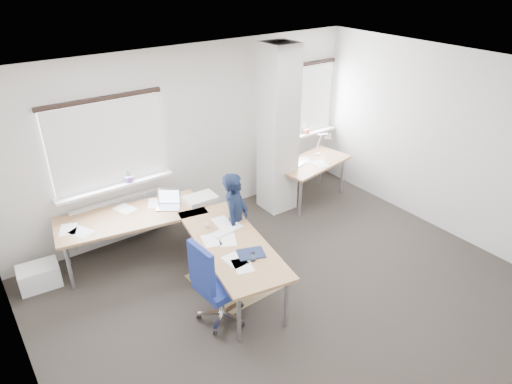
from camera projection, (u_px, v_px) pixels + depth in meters
ground at (290, 294)px, 5.94m from camera, size 6.00×6.00×0.00m
room_shell at (283, 156)px, 5.54m from camera, size 6.04×5.04×2.82m
floor_mat at (242, 277)px, 6.25m from camera, size 1.25×1.07×0.01m
white_crate at (39, 276)px, 6.03m from camera, size 0.54×0.40×0.31m
desk_main at (183, 229)px, 6.04m from camera, size 2.40×2.98×0.96m
desk_side at (312, 164)px, 7.92m from camera, size 1.50×0.93×1.22m
task_chair at (219, 299)px, 5.38m from camera, size 0.62×0.62×1.15m
person at (236, 220)px, 6.23m from camera, size 0.61×0.59×1.41m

